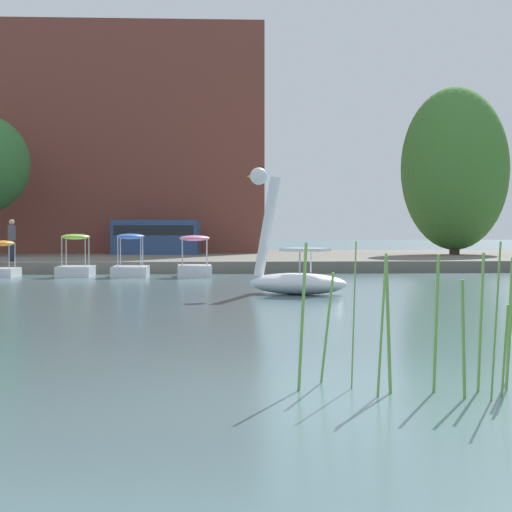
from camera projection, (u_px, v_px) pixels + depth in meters
The scene contains 12 objects.
ground_plane at pixel (336, 390), 8.91m from camera, with size 405.50×405.50×0.00m, color slate.
shore_bank_far at pixel (213, 259), 46.81m from camera, with size 130.37×24.28×0.45m, color #6B665B.
swan_boat at pixel (293, 272), 22.90m from camera, with size 2.84×2.25×3.22m.
pedal_boat_pink at pixel (195, 264), 32.24m from camera, with size 1.20×1.98×1.47m.
pedal_boat_blue at pixel (130, 264), 32.38m from camera, with size 1.29×2.12×1.53m.
pedal_boat_lime at pixel (76, 264), 32.41m from camera, with size 1.26×1.89×1.51m.
pedal_boat_orange at pixel (3, 265), 32.14m from camera, with size 1.01×1.81×1.29m.
tree_willow_near_path at pixel (455, 169), 46.61m from camera, with size 6.32×5.94×8.58m.
person_on_path at pixel (12, 239), 34.88m from camera, with size 0.29×0.28×1.62m.
parked_van at pixel (156, 236), 47.00m from camera, with size 4.63×2.34×1.78m.
apartment_block at pixel (63, 143), 52.59m from camera, with size 22.87×8.05×12.60m, color brown.
reed_clump_foreground at pixel (427, 327), 8.79m from camera, with size 2.29×1.12×1.46m.
Camera 1 is at (-1.48, -8.78, 1.54)m, focal length 63.88 mm.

